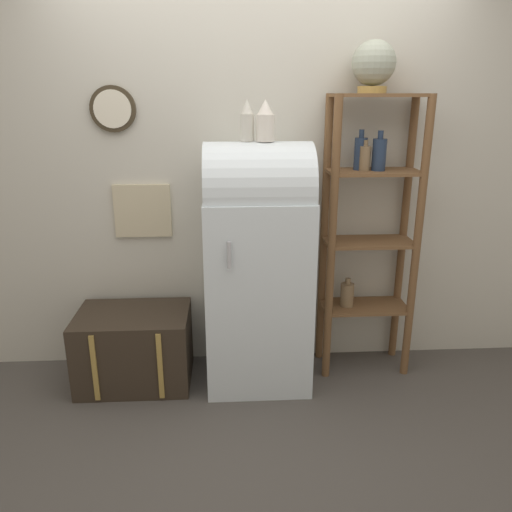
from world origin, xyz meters
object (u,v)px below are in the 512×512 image
Objects in this scene: vase_center at (265,122)px; suitcase_trunk at (135,347)px; vase_left at (247,122)px; refrigerator at (258,263)px; globe at (374,65)px.

suitcase_trunk is at bearing 179.79° from vase_center.
suitcase_trunk is at bearing -178.93° from vase_left.
suitcase_trunk is 1.58m from vase_left.
vase_left is (0.73, 0.01, 1.40)m from suitcase_trunk.
refrigerator is 6.67× the size of vase_center.
vase_center is (0.10, -0.02, -0.00)m from vase_left.
globe reaches higher than refrigerator.
suitcase_trunk is (-0.79, -0.00, -0.56)m from refrigerator.
globe reaches higher than suitcase_trunk.
globe is (1.47, 0.14, 1.71)m from suitcase_trunk.
refrigerator is 0.84m from vase_center.
vase_left is at bearing -170.36° from globe.
suitcase_trunk is 2.26m from globe.
refrigerator is 6.59× the size of vase_left.
vase_left is (-0.74, -0.13, -0.31)m from globe.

